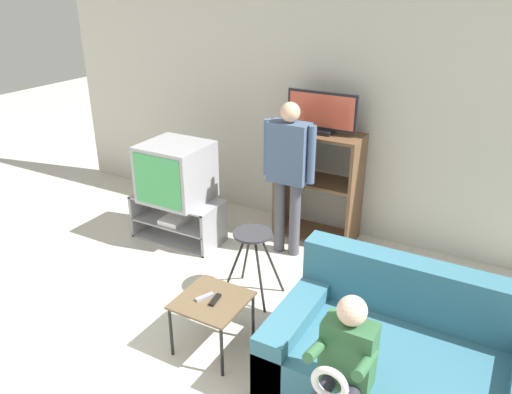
{
  "coord_description": "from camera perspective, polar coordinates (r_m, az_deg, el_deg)",
  "views": [
    {
      "loc": [
        2.04,
        -1.52,
        2.58
      ],
      "look_at": [
        0.2,
        1.78,
        0.9
      ],
      "focal_mm": 35.0,
      "sensor_mm": 36.0,
      "label": 1
    }
  ],
  "objects": [
    {
      "name": "folding_stool",
      "position": [
        4.24,
        -0.37,
        -5.52
      ],
      "size": [
        0.45,
        0.37,
        0.62
      ],
      "color": "black",
      "rests_on": "ground_plane"
    },
    {
      "name": "television_flat",
      "position": [
        5.0,
        7.53,
        9.43
      ],
      "size": [
        0.72,
        0.2,
        0.41
      ],
      "color": "black",
      "rests_on": "media_shelf"
    },
    {
      "name": "wall_back",
      "position": [
        5.36,
        6.0,
        10.01
      ],
      "size": [
        6.4,
        0.06,
        2.6
      ],
      "color": "beige",
      "rests_on": "ground_plane"
    },
    {
      "name": "person_seated_child",
      "position": [
        2.97,
        9.9,
        -18.57
      ],
      "size": [
        0.33,
        0.43,
        1.0
      ],
      "color": "#2D2D38",
      "rests_on": "ground_plane"
    },
    {
      "name": "snack_table",
      "position": [
        3.74,
        -5.05,
        -12.17
      ],
      "size": [
        0.49,
        0.49,
        0.43
      ],
      "color": "brown",
      "rests_on": "ground_plane"
    },
    {
      "name": "person_standing_adult",
      "position": [
        4.74,
        3.74,
        3.57
      ],
      "size": [
        0.53,
        0.2,
        1.54
      ],
      "color": "#4C4C56",
      "rests_on": "ground_plane"
    },
    {
      "name": "television_main",
      "position": [
        5.12,
        -9.13,
        2.83
      ],
      "size": [
        0.64,
        0.6,
        0.59
      ],
      "color": "#9E9EA3",
      "rests_on": "tv_stand"
    },
    {
      "name": "remote_control_black",
      "position": [
        3.68,
        -4.69,
        -11.63
      ],
      "size": [
        0.06,
        0.15,
        0.02
      ],
      "primitive_type": "cube",
      "rotation": [
        0.0,
        0.0,
        0.14
      ],
      "color": "black",
      "rests_on": "snack_table"
    },
    {
      "name": "tv_stand",
      "position": [
        5.34,
        -8.91,
        -2.5
      ],
      "size": [
        0.95,
        0.45,
        0.46
      ],
      "color": "#939399",
      "rests_on": "ground_plane"
    },
    {
      "name": "media_shelf",
      "position": [
        5.24,
        7.09,
        1.38
      ],
      "size": [
        0.85,
        0.43,
        1.15
      ],
      "color": "brown",
      "rests_on": "ground_plane"
    },
    {
      "name": "remote_control_white",
      "position": [
        3.72,
        -5.9,
        -11.3
      ],
      "size": [
        0.09,
        0.15,
        0.02
      ],
      "primitive_type": "cube",
      "rotation": [
        0.0,
        0.0,
        -0.44
      ],
      "color": "gray",
      "rests_on": "snack_table"
    },
    {
      "name": "couch",
      "position": [
        3.56,
        16.38,
        -17.62
      ],
      "size": [
        1.67,
        0.99,
        0.83
      ],
      "color": "teal",
      "rests_on": "ground_plane"
    }
  ]
}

